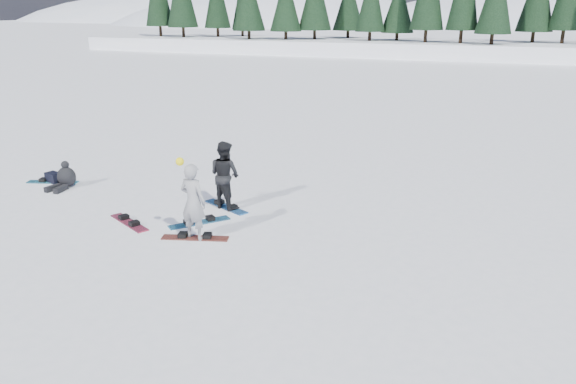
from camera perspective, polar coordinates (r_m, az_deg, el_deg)
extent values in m
plane|color=white|center=(12.96, -6.17, -4.22)|extent=(420.00, 420.00, 0.00)
cube|color=white|center=(66.05, 17.25, 12.19)|extent=(90.00, 14.00, 5.00)
ellipsoid|color=white|center=(196.66, -0.86, 12.70)|extent=(143.00, 110.00, 49.50)
ellipsoid|color=white|center=(211.92, 26.19, 11.01)|extent=(182.00, 140.00, 53.20)
ellipsoid|color=white|center=(265.04, -11.84, 13.58)|extent=(169.00, 130.00, 52.00)
cone|color=black|center=(78.80, -12.41, 17.96)|extent=(3.20, 3.20, 7.50)
cone|color=black|center=(76.93, -10.17, 18.10)|extent=(3.20, 3.20, 7.50)
cone|color=black|center=(75.18, -7.81, 18.21)|extent=(3.20, 3.20, 7.50)
cone|color=black|center=(73.55, -5.34, 18.30)|extent=(3.20, 3.20, 7.50)
cone|color=black|center=(72.05, -2.76, 18.36)|extent=(3.20, 3.20, 7.50)
cone|color=black|center=(70.68, -0.07, 18.39)|extent=(3.20, 3.20, 7.50)
cone|color=black|center=(69.46, 2.71, 18.37)|extent=(3.20, 3.20, 7.50)
cone|color=black|center=(68.40, 5.59, 18.32)|extent=(3.20, 3.20, 7.50)
cone|color=black|center=(67.49, 8.55, 18.21)|extent=(3.20, 3.20, 7.50)
cone|color=black|center=(66.75, 11.57, 18.06)|extent=(3.20, 3.20, 7.50)
cone|color=black|center=(66.18, 14.65, 17.85)|extent=(3.20, 3.20, 7.50)
cone|color=black|center=(65.79, 17.77, 17.60)|extent=(3.20, 3.20, 7.50)
cone|color=black|center=(65.58, 20.91, 17.29)|extent=(3.20, 3.20, 7.50)
cone|color=black|center=(65.55, 24.04, 16.93)|extent=(3.20, 3.20, 7.50)
cone|color=black|center=(65.70, 27.16, 16.53)|extent=(3.20, 3.20, 7.50)
imported|color=gray|center=(12.48, -9.61, -1.00)|extent=(0.68, 0.49, 1.74)
sphere|color=yellow|center=(12.22, -10.93, 3.06)|extent=(0.18, 0.18, 0.18)
imported|color=black|center=(14.38, -6.44, 1.74)|extent=(1.01, 0.88, 1.75)
ellipsoid|color=black|center=(17.35, -21.58, 1.45)|extent=(0.56, 0.47, 0.58)
sphere|color=black|center=(17.26, -21.71, 2.59)|extent=(0.22, 0.22, 0.22)
cube|color=black|center=(17.03, -22.09, 0.28)|extent=(0.22, 0.52, 0.15)
cube|color=black|center=(17.22, -22.76, 0.38)|extent=(0.22, 0.52, 0.15)
cube|color=black|center=(18.00, -22.73, 1.37)|extent=(0.51, 0.39, 0.30)
cube|color=maroon|center=(12.78, -9.42, -4.62)|extent=(1.52, 0.71, 0.03)
cube|color=#1D5A9F|center=(14.64, -6.32, -1.50)|extent=(1.48, 0.88, 0.03)
cube|color=#1B6896|center=(13.66, -8.98, -3.08)|extent=(1.17, 1.33, 0.03)
cube|color=#19708C|center=(18.03, -22.80, 0.94)|extent=(1.51, 0.72, 0.03)
cube|color=maroon|center=(14.02, -15.83, -3.01)|extent=(1.46, 0.94, 0.03)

